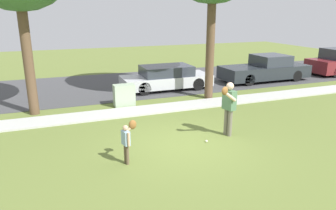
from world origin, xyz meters
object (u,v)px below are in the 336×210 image
object	(u,v)px
person_adult	(229,104)
utility_cabinet	(124,95)
baseball	(206,141)
parked_sedan_silver	(166,78)
parked_pickup_dark	(265,69)
person_child	(128,137)

from	to	relation	value
person_adult	utility_cabinet	xyz separation A→B (m)	(-2.36, 4.51, -0.62)
baseball	parked_sedan_silver	size ratio (longest dim) A/B	0.02
baseball	utility_cabinet	distance (m)	5.02
parked_sedan_silver	parked_pickup_dark	size ratio (longest dim) A/B	0.88
person_child	utility_cabinet	bearing A→B (deg)	65.22
utility_cabinet	person_adult	bearing A→B (deg)	-62.40
person_child	baseball	world-z (taller)	person_child
person_child	utility_cabinet	distance (m)	5.37
utility_cabinet	parked_sedan_silver	xyz separation A→B (m)	(2.72, 2.14, 0.15)
parked_pickup_dark	baseball	bearing A→B (deg)	43.00
utility_cabinet	parked_pickup_dark	size ratio (longest dim) A/B	0.18
parked_pickup_dark	utility_cabinet	bearing A→B (deg)	13.53
parked_sedan_silver	person_adult	bearing A→B (deg)	86.85
utility_cabinet	parked_pickup_dark	world-z (taller)	parked_pickup_dark
person_child	parked_pickup_dark	size ratio (longest dim) A/B	0.22
person_child	baseball	distance (m)	2.73
utility_cabinet	parked_pickup_dark	bearing A→B (deg)	13.53
person_adult	parked_sedan_silver	world-z (taller)	person_adult
person_adult	baseball	bearing A→B (deg)	3.96
baseball	parked_sedan_silver	world-z (taller)	parked_sedan_silver
parked_sedan_silver	parked_pickup_dark	world-z (taller)	parked_pickup_dark
baseball	parked_pickup_dark	bearing A→B (deg)	43.00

